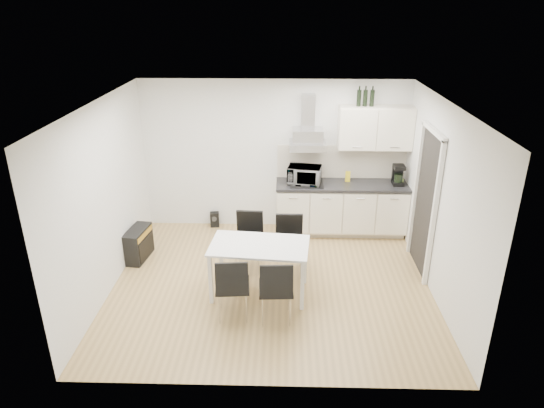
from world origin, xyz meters
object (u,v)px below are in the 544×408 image
(chair_far_left, at_px, (248,242))
(chair_near_left, at_px, (233,286))
(chair_far_right, at_px, (289,246))
(floor_speaker, at_px, (215,219))
(dining_table, at_px, (259,251))
(kitchenette, at_px, (344,188))
(chair_near_right, at_px, (276,289))
(guitar_amp, at_px, (138,244))

(chair_far_left, relative_size, chair_near_left, 1.00)
(chair_far_right, distance_m, floor_speaker, 2.08)
(dining_table, xyz_separation_m, chair_far_left, (-0.20, 0.65, -0.22))
(kitchenette, bearing_deg, chair_near_right, -113.38)
(chair_far_right, bearing_deg, dining_table, 52.92)
(kitchenette, bearing_deg, dining_table, -124.33)
(kitchenette, height_order, chair_far_right, kitchenette)
(dining_table, height_order, chair_near_left, chair_near_left)
(guitar_amp, bearing_deg, floor_speaker, 57.05)
(chair_far_right, height_order, floor_speaker, chair_far_right)
(kitchenette, bearing_deg, guitar_amp, -162.48)
(chair_far_right, distance_m, chair_near_right, 1.15)
(chair_far_right, height_order, guitar_amp, chair_far_right)
(kitchenette, xyz_separation_m, chair_far_right, (-0.93, -1.41, -0.39))
(dining_table, bearing_deg, kitchenette, 60.90)
(chair_far_left, height_order, chair_near_right, same)
(chair_far_left, bearing_deg, chair_near_left, 88.28)
(chair_near_right, distance_m, floor_speaker, 2.96)
(kitchenette, height_order, chair_far_left, kitchenette)
(dining_table, height_order, floor_speaker, dining_table)
(chair_near_left, distance_m, chair_near_right, 0.55)
(kitchenette, bearing_deg, chair_near_left, -123.41)
(dining_table, distance_m, chair_far_right, 0.72)
(chair_near_right, distance_m, guitar_amp, 2.66)
(dining_table, height_order, chair_far_right, chair_far_right)
(chair_far_left, distance_m, floor_speaker, 1.66)
(kitchenette, relative_size, chair_near_right, 2.86)
(chair_near_left, bearing_deg, dining_table, 55.29)
(kitchenette, xyz_separation_m, dining_table, (-1.34, -1.96, -0.17))
(chair_far_left, height_order, guitar_amp, chair_far_left)
(dining_table, relative_size, floor_speaker, 5.31)
(dining_table, height_order, chair_near_right, chair_near_right)
(chair_near_right, bearing_deg, chair_far_left, 106.25)
(kitchenette, distance_m, chair_far_right, 1.73)
(dining_table, relative_size, chair_near_right, 1.57)
(dining_table, distance_m, guitar_amp, 2.20)
(dining_table, bearing_deg, chair_near_right, -63.00)
(chair_near_left, height_order, floor_speaker, chair_near_left)
(guitar_amp, bearing_deg, chair_near_left, -34.07)
(chair_near_left, xyz_separation_m, chair_near_right, (0.55, -0.05, 0.00))
(chair_near_right, bearing_deg, dining_table, 108.75)
(chair_near_right, height_order, guitar_amp, chair_near_right)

